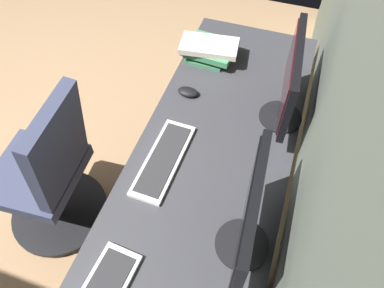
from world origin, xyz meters
TOP-DOWN VIEW (x-y plane):
  - wall_back at (0.00, 2.05)m, footprint 4.43×0.10m
  - desk at (0.22, 1.64)m, footprint 2.18×0.68m
  - monitor_primary at (0.44, 1.86)m, footprint 0.46×0.20m
  - monitor_secondary at (-0.22, 1.88)m, footprint 0.48×0.20m
  - keyboard_main at (0.18, 1.45)m, footprint 0.42×0.15m
  - mouse_main at (-0.23, 1.42)m, footprint 0.06×0.10m
  - book_stack_near at (-0.53, 1.44)m, footprint 0.23×0.32m
  - office_chair at (0.29, 0.86)m, footprint 0.56×0.57m

SIDE VIEW (x-z plane):
  - office_chair at x=0.29m, z-range -0.03..0.94m
  - desk at x=0.22m, z-range 0.30..1.03m
  - keyboard_main at x=0.18m, z-range 0.73..0.75m
  - mouse_main at x=-0.23m, z-range 0.73..0.76m
  - book_stack_near at x=-0.53m, z-range 0.73..0.84m
  - monitor_primary at x=0.44m, z-range 0.76..1.16m
  - monitor_secondary at x=-0.22m, z-range 0.76..1.16m
  - wall_back at x=0.00m, z-range 0.00..2.60m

